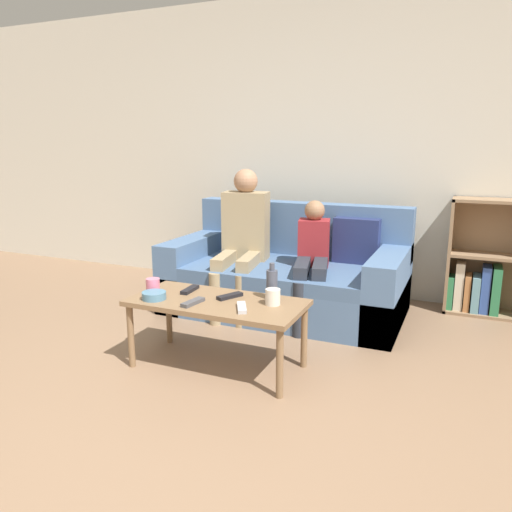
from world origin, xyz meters
The scene contains 15 objects.
ground_plane centered at (0.00, 0.00, 0.00)m, with size 22.00×22.00×0.00m, color #84664C.
wall_back centered at (0.00, 2.98, 1.30)m, with size 12.00×0.06×2.60m.
couch centered at (-0.11, 2.27, 0.27)m, with size 1.85×0.99×0.84m.
bookshelf centered at (1.36, 2.82, 0.37)m, with size 0.65×0.28×0.92m.
coffee_table centered at (-0.13, 1.09, 0.38)m, with size 1.05×0.50×0.43m.
person_adult centered at (-0.46, 2.17, 0.64)m, with size 0.43×0.71×1.14m.
person_child centered at (0.14, 2.12, 0.51)m, with size 0.38×0.70×0.91m.
cup_near centered at (0.20, 1.15, 0.47)m, with size 0.09×0.09×0.09m.
cup_far centered at (-0.57, 1.07, 0.47)m, with size 0.09×0.09×0.09m.
tv_remote_0 centered at (-0.38, 1.18, 0.44)m, with size 0.06×0.17×0.02m.
tv_remote_1 centered at (0.07, 1.00, 0.44)m, with size 0.12×0.17×0.02m.
tv_remote_2 centered at (-0.23, 0.97, 0.44)m, with size 0.07×0.18×0.02m.
tv_remote_3 centered at (-0.08, 1.16, 0.44)m, with size 0.12×0.17×0.02m.
snack_bowl centered at (-0.49, 0.96, 0.45)m, with size 0.14×0.14×0.05m.
bottle centered at (0.16, 1.25, 0.52)m, with size 0.07×0.07×0.22m.
Camera 1 is at (1.21, -1.42, 1.35)m, focal length 35.00 mm.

